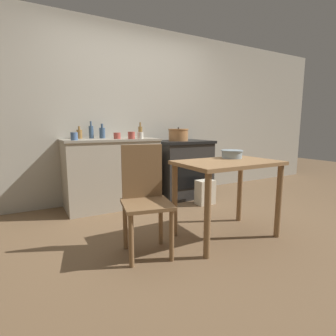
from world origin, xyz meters
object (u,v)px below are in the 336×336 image
at_px(cup_mid_right, 140,135).
at_px(stove, 182,168).
at_px(mixing_bowl_large, 232,154).
at_px(flour_sack, 205,192).
at_px(bottle_mid_left, 102,133).
at_px(cup_center_right, 74,136).
at_px(chair, 145,196).
at_px(work_table, 227,174).
at_px(bottle_far_left, 91,132).
at_px(cup_center, 131,135).
at_px(cup_right, 117,136).
at_px(stock_pot, 178,135).
at_px(bottle_left, 79,134).
at_px(bottle_center_left, 140,132).

bearing_deg(cup_mid_right, stove, 14.59).
bearing_deg(mixing_bowl_large, flour_sack, 70.19).
distance_m(mixing_bowl_large, cup_mid_right, 1.29).
distance_m(bottle_mid_left, cup_center_right, 0.56).
distance_m(chair, flour_sack, 1.63).
relative_size(work_table, flour_sack, 2.82).
relative_size(flour_sack, cup_mid_right, 3.92).
height_order(flour_sack, bottle_far_left, bottle_far_left).
bearing_deg(cup_center, cup_right, 146.64).
bearing_deg(stove, cup_center, -168.28).
relative_size(mixing_bowl_large, cup_center_right, 2.43).
bearing_deg(work_table, bottle_mid_left, 113.58).
height_order(work_table, cup_center_right, cup_center_right).
height_order(stock_pot, mixing_bowl_large, stock_pot).
relative_size(cup_center, cup_mid_right, 1.07).
height_order(stove, bottle_left, bottle_left).
bearing_deg(mixing_bowl_large, bottle_center_left, 104.27).
distance_m(chair, cup_center, 1.37).
relative_size(stove, stock_pot, 2.88).
height_order(stove, cup_right, cup_right).
height_order(cup_center, cup_mid_right, cup_center).
xyz_separation_m(stock_pot, cup_center_right, (-1.52, -0.13, 0.01)).
bearing_deg(stock_pot, flour_sack, -73.43).
bearing_deg(work_table, cup_mid_right, 104.49).
relative_size(flour_sack, cup_right, 3.82).
xyz_separation_m(work_table, stock_pot, (0.35, 1.49, 0.34)).
distance_m(chair, bottle_center_left, 1.77).
bearing_deg(mixing_bowl_large, chair, -177.17).
height_order(bottle_mid_left, bottle_center_left, bottle_center_left).
bearing_deg(bottle_center_left, bottle_far_left, 173.75).
distance_m(stove, bottle_left, 1.60).
xyz_separation_m(chair, stock_pot, (1.18, 1.38, 0.47)).
xyz_separation_m(stove, cup_center_right, (-1.62, -0.17, 0.54)).
distance_m(stock_pot, mixing_bowl_large, 1.35).
relative_size(stove, cup_center, 9.32).
bearing_deg(flour_sack, stock_pot, 106.57).
height_order(flour_sack, stock_pot, stock_pot).
distance_m(work_table, chair, 0.85).
relative_size(stock_pot, bottle_center_left, 1.37).
height_order(chair, cup_right, cup_right).
height_order(stove, bottle_far_left, bottle_far_left).
bearing_deg(cup_center_right, stove, 6.14).
relative_size(bottle_center_left, cup_center, 2.36).
relative_size(mixing_bowl_large, cup_mid_right, 2.60).
xyz_separation_m(chair, cup_center, (0.37, 1.23, 0.48)).
bearing_deg(work_table, stove, 73.84).
relative_size(stove, bottle_center_left, 3.95).
bearing_deg(bottle_far_left, stock_pot, -12.14).
distance_m(chair, bottle_mid_left, 1.68).
distance_m(stove, stock_pot, 0.54).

